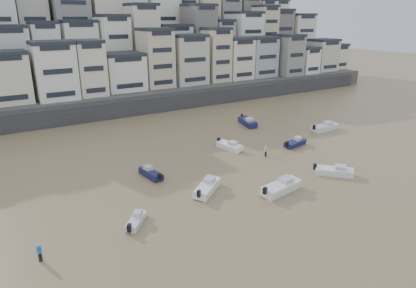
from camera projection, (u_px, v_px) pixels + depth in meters
harbor_wall at (132, 107)px, 79.51m from camera, size 140.00×3.00×3.50m
hillside at (96, 42)px, 110.20m from camera, size 141.04×66.00×50.00m
boat_d at (295, 142)px, 60.61m from camera, size 5.13×2.55×1.34m
boat_i at (248, 121)px, 72.30m from camera, size 3.51×6.51×1.69m
boat_a at (281, 185)px, 44.58m from camera, size 6.53×2.99×1.71m
boat_f at (151, 172)px, 48.92m from camera, size 2.14×4.83×1.27m
boat_e at (230, 145)px, 59.07m from camera, size 2.72×5.38×1.40m
boat_c at (207, 186)px, 44.67m from camera, size 5.69×5.00×1.57m
boat_g at (325, 126)px, 68.85m from camera, size 6.28×2.18×1.70m
boat_b at (334, 170)px, 49.37m from camera, size 4.93×5.11×1.46m
boat_j at (136, 219)px, 37.74m from camera, size 3.57×3.80×1.07m
person_blue at (39, 252)px, 31.91m from camera, size 0.44×0.44×1.74m
person_pink at (266, 151)px, 55.98m from camera, size 0.44×0.44×1.74m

